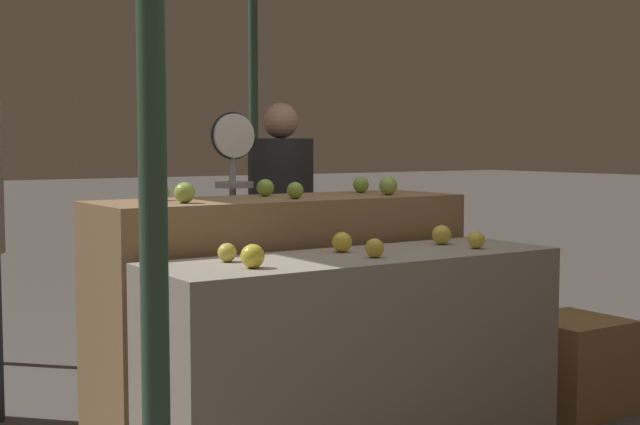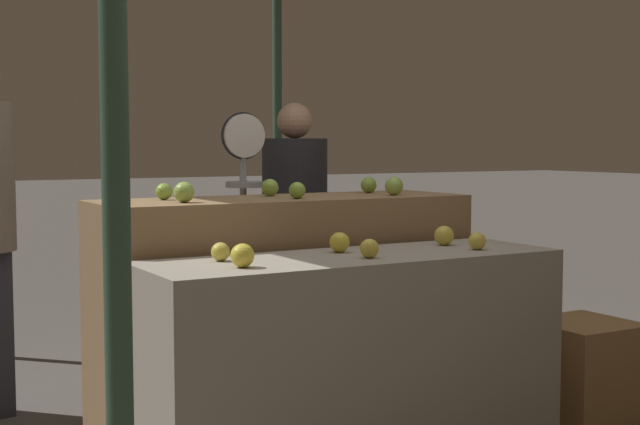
# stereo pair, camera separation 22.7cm
# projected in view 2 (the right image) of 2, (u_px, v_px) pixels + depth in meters

# --- Properties ---
(display_counter_front) EXTENTS (1.72, 0.55, 0.87)m
(display_counter_front) POSITION_uv_depth(u_px,v_px,m) (354.00, 363.00, 3.56)
(display_counter_front) COLOR gray
(display_counter_front) RESTS_ON ground_plane
(display_counter_back) EXTENTS (1.72, 0.55, 1.07)m
(display_counter_back) POSITION_uv_depth(u_px,v_px,m) (284.00, 314.00, 4.08)
(display_counter_back) COLOR olive
(display_counter_back) RESTS_ON ground_plane
(apple_front_0) EXTENTS (0.09, 0.09, 0.09)m
(apple_front_0) POSITION_uv_depth(u_px,v_px,m) (242.00, 256.00, 3.18)
(apple_front_0) COLOR gold
(apple_front_0) RESTS_ON display_counter_front
(apple_front_1) EXTENTS (0.08, 0.08, 0.08)m
(apple_front_1) POSITION_uv_depth(u_px,v_px,m) (369.00, 248.00, 3.44)
(apple_front_1) COLOR gold
(apple_front_1) RESTS_ON display_counter_front
(apple_front_2) EXTENTS (0.07, 0.07, 0.07)m
(apple_front_2) POSITION_uv_depth(u_px,v_px,m) (477.00, 241.00, 3.71)
(apple_front_2) COLOR gold
(apple_front_2) RESTS_ON display_counter_front
(apple_front_3) EXTENTS (0.07, 0.07, 0.07)m
(apple_front_3) POSITION_uv_depth(u_px,v_px,m) (220.00, 252.00, 3.35)
(apple_front_3) COLOR gold
(apple_front_3) RESTS_ON display_counter_front
(apple_front_4) EXTENTS (0.08, 0.08, 0.08)m
(apple_front_4) POSITION_uv_depth(u_px,v_px,m) (338.00, 242.00, 3.62)
(apple_front_4) COLOR gold
(apple_front_4) RESTS_ON display_counter_front
(apple_front_5) EXTENTS (0.09, 0.09, 0.09)m
(apple_front_5) POSITION_uv_depth(u_px,v_px,m) (444.00, 236.00, 3.88)
(apple_front_5) COLOR gold
(apple_front_5) RESTS_ON display_counter_front
(apple_back_0) EXTENTS (0.09, 0.09, 0.09)m
(apple_back_0) POSITION_uv_depth(u_px,v_px,m) (184.00, 192.00, 3.67)
(apple_back_0) COLOR #8EB247
(apple_back_0) RESTS_ON display_counter_back
(apple_back_1) EXTENTS (0.07, 0.07, 0.07)m
(apple_back_1) POSITION_uv_depth(u_px,v_px,m) (297.00, 190.00, 3.93)
(apple_back_1) COLOR #84AD3D
(apple_back_1) RESTS_ON display_counter_back
(apple_back_2) EXTENTS (0.09, 0.09, 0.09)m
(apple_back_2) POSITION_uv_depth(u_px,v_px,m) (394.00, 186.00, 4.19)
(apple_back_2) COLOR #8EB247
(apple_back_2) RESTS_ON display_counter_back
(apple_back_3) EXTENTS (0.07, 0.07, 0.07)m
(apple_back_3) POSITION_uv_depth(u_px,v_px,m) (164.00, 192.00, 3.85)
(apple_back_3) COLOR #84AD3D
(apple_back_3) RESTS_ON display_counter_back
(apple_back_4) EXTENTS (0.08, 0.08, 0.08)m
(apple_back_4) POSITION_uv_depth(u_px,v_px,m) (270.00, 188.00, 4.13)
(apple_back_4) COLOR #84AD3D
(apple_back_4) RESTS_ON display_counter_back
(apple_back_5) EXTENTS (0.08, 0.08, 0.08)m
(apple_back_5) POSITION_uv_depth(u_px,v_px,m) (369.00, 185.00, 4.39)
(apple_back_5) COLOR #7AA338
(apple_back_5) RESTS_ON display_counter_back
(produce_scale) EXTENTS (0.25, 0.20, 1.48)m
(produce_scale) POSITION_uv_depth(u_px,v_px,m) (244.00, 193.00, 4.66)
(produce_scale) COLOR #99999E
(produce_scale) RESTS_ON ground_plane
(person_vendor_at_scale) EXTENTS (0.40, 0.40, 1.55)m
(person_vendor_at_scale) POSITION_uv_depth(u_px,v_px,m) (295.00, 219.00, 5.11)
(person_vendor_at_scale) COLOR #2D2D38
(person_vendor_at_scale) RESTS_ON ground_plane
(wooden_crate_side) EXTENTS (0.46, 0.46, 0.46)m
(wooden_crate_side) POSITION_uv_depth(u_px,v_px,m) (583.00, 368.00, 4.30)
(wooden_crate_side) COLOR #9E7547
(wooden_crate_side) RESTS_ON ground_plane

